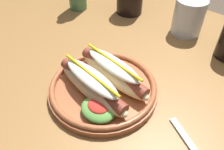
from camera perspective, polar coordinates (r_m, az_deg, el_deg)
The scene contains 4 objects.
dining_table at distance 0.67m, azimuth 2.82°, elevation -2.83°, with size 1.23×0.81×0.74m.
hot_dog_plate at distance 0.49m, azimuth -2.34°, elevation -2.34°, with size 0.24×0.24×0.08m.
fork at distance 0.45m, azimuth 20.01°, elevation -17.35°, with size 0.11×0.07×0.00m.
water_cup at distance 0.71m, azimuth 18.83°, elevation 13.82°, with size 0.09×0.09×0.11m, color silver.
Camera 1 is at (0.28, -0.38, 1.11)m, focal length 36.02 mm.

